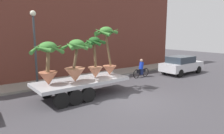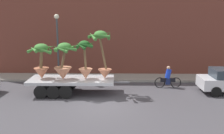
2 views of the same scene
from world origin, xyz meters
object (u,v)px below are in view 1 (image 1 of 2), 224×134
Objects in this scene: potted_palm_front at (48,63)px; parked_car at (181,65)px; street_lamp at (35,39)px; potted_palm_middle at (108,49)px; flatbed_trailer at (78,84)px; potted_palm_rear at (76,63)px; potted_palm_extra at (95,59)px; cyclist at (141,69)px.

potted_palm_front is 12.21m from parked_car.
potted_palm_middle is at bearing -40.55° from street_lamp.
flatbed_trailer is 2.77× the size of potted_palm_rear.
potted_palm_front is at bearing -178.42° from parked_car.
street_lamp is at bearing 127.10° from potted_palm_extra.
cyclist is at bearing 17.03° from potted_palm_middle.
potted_palm_front is (-1.60, 0.03, 1.38)m from flatbed_trailer.
flatbed_trailer is 1.30m from potted_palm_rear.
potted_palm_rear is 0.95× the size of potted_palm_extra.
street_lamp is at bearing 111.94° from flatbed_trailer.
street_lamp is (0.33, 3.12, 1.10)m from potted_palm_front.
potted_palm_middle reaches higher than flatbed_trailer.
potted_palm_rear is at bearing -166.03° from cyclist.
potted_palm_extra is 0.50× the size of street_lamp.
potted_palm_middle is 1.63× the size of cyclist.
flatbed_trailer is at bearing -175.66° from potted_palm_middle.
flatbed_trailer is 2.63× the size of potted_palm_extra.
street_lamp is at bearing 83.89° from potted_palm_front.
cyclist is at bearing -11.65° from street_lamp.
street_lamp is at bearing 166.72° from parked_car.
potted_palm_front is (-1.44, 0.20, 0.11)m from potted_palm_rear.
cyclist is (4.42, 1.35, -1.95)m from potted_palm_middle.
potted_palm_middle is at bearing 11.10° from potted_palm_extra.
potted_palm_extra is at bearing -164.10° from cyclist.
flatbed_trailer is at bearing -177.99° from parked_car.
potted_palm_extra is at bearing -1.59° from potted_palm_front.
flatbed_trailer is 2.91m from potted_palm_middle.
cyclist is (6.64, 1.52, -0.08)m from flatbed_trailer.
potted_palm_middle is at bearing 2.01° from potted_palm_front.
flatbed_trailer is 1.78m from potted_palm_extra.
street_lamp is (-11.80, 2.79, 2.40)m from parked_car.
potted_palm_front is 2.75m from potted_palm_extra.
potted_palm_front reaches higher than parked_car.
potted_palm_extra reaches higher than potted_palm_rear.
flatbed_trailer is at bearing 177.90° from potted_palm_extra.
parked_car is at bearing 2.51° from potted_palm_extra.
potted_palm_rear is 0.76× the size of potted_palm_middle.
potted_palm_rear is 1.32m from potted_palm_extra.
potted_palm_extra is at bearing -52.90° from street_lamp.
flatbed_trailer is at bearing -68.06° from street_lamp.
flatbed_trailer is 4.21m from street_lamp.
potted_palm_front is at bearing -169.77° from cyclist.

